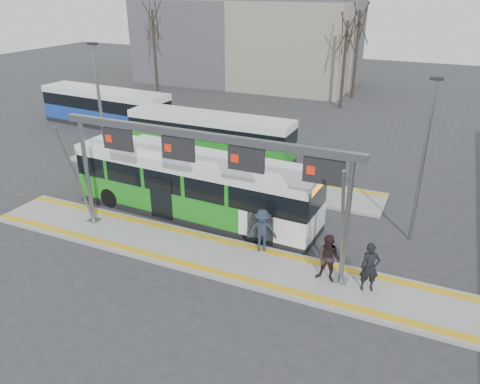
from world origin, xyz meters
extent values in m
plane|color=#2D2D30|center=(0.00, 0.00, 0.00)|extent=(120.00, 120.00, 0.00)
cube|color=gray|center=(0.00, 0.00, 0.07)|extent=(22.00, 3.00, 0.15)
cube|color=gray|center=(-4.00, 8.00, 0.07)|extent=(20.00, 3.00, 0.15)
cube|color=gold|center=(0.00, 1.15, 0.16)|extent=(22.00, 0.35, 0.02)
cube|color=gold|center=(0.00, -1.15, 0.16)|extent=(22.00, 0.35, 0.02)
cube|color=gold|center=(-4.00, 9.15, 0.16)|extent=(20.00, 0.35, 0.02)
cylinder|color=slate|center=(-6.50, 0.30, 2.67)|extent=(0.20, 0.20, 5.05)
cube|color=slate|center=(-6.50, 0.30, 0.18)|extent=(0.50, 0.50, 0.06)
cylinder|color=slate|center=(-6.50, -0.40, 2.67)|extent=(0.12, 1.46, 4.90)
cylinder|color=slate|center=(5.50, 0.30, 2.67)|extent=(0.20, 0.20, 5.05)
cube|color=slate|center=(5.50, 0.30, 0.18)|extent=(0.50, 0.50, 0.06)
cylinder|color=slate|center=(5.50, -0.40, 2.67)|extent=(0.12, 1.46, 4.90)
cube|color=slate|center=(-0.50, 0.30, 5.20)|extent=(13.00, 0.25, 0.30)
cube|color=black|center=(-4.50, 0.30, 4.50)|extent=(1.50, 0.12, 0.95)
cube|color=red|center=(-4.95, 0.23, 4.50)|extent=(0.32, 0.02, 0.32)
cube|color=black|center=(-1.50, 0.30, 4.50)|extent=(1.50, 0.12, 0.95)
cube|color=red|center=(-1.95, 0.23, 4.50)|extent=(0.32, 0.02, 0.32)
cube|color=black|center=(1.50, 0.30, 4.50)|extent=(1.50, 0.12, 0.95)
cube|color=red|center=(1.05, 0.23, 4.50)|extent=(0.32, 0.02, 0.32)
cube|color=black|center=(4.50, 0.30, 4.50)|extent=(1.50, 0.12, 0.95)
cube|color=red|center=(4.05, 0.23, 4.50)|extent=(0.32, 0.02, 0.32)
cube|color=black|center=(-2.51, 3.15, 0.18)|extent=(12.60, 3.19, 0.36)
cube|color=#1B7C1B|center=(-2.51, 3.15, 0.96)|extent=(12.60, 3.19, 1.20)
cube|color=black|center=(-2.51, 3.15, 2.08)|extent=(12.60, 3.11, 1.04)
cube|color=white|center=(-2.51, 3.15, 2.87)|extent=(12.60, 3.19, 0.52)
cube|color=orange|center=(3.72, 2.88, 2.76)|extent=(0.13, 1.86, 0.29)
cube|color=white|center=(-4.60, 3.24, 3.28)|extent=(3.20, 1.99, 0.31)
cylinder|color=black|center=(-6.94, 2.16, 0.52)|extent=(1.05, 0.36, 1.04)
cylinder|color=black|center=(-6.84, 4.51, 0.52)|extent=(1.05, 0.36, 1.04)
cylinder|color=black|center=(1.18, 1.81, 0.52)|extent=(1.05, 0.36, 1.04)
cylinder|color=black|center=(1.28, 4.16, 0.52)|extent=(1.05, 0.36, 1.04)
cube|color=black|center=(-5.89, 11.21, 0.16)|extent=(11.28, 2.41, 0.33)
cube|color=#1B7C1B|center=(-5.89, 11.21, 0.87)|extent=(11.28, 2.41, 1.08)
cube|color=black|center=(-5.89, 11.21, 1.88)|extent=(11.28, 2.34, 0.94)
cube|color=white|center=(-5.89, 11.21, 2.58)|extent=(11.28, 2.41, 0.47)
cylinder|color=black|center=(-9.84, 10.17, 0.47)|extent=(0.94, 0.28, 0.94)
cylinder|color=black|center=(-9.83, 12.26, 0.47)|extent=(0.94, 0.28, 0.94)
cylinder|color=black|center=(-2.51, 10.15, 0.47)|extent=(0.94, 0.28, 0.94)
cylinder|color=black|center=(-2.51, 12.25, 0.47)|extent=(0.94, 0.28, 0.94)
cube|color=black|center=(-16.91, 14.17, 0.17)|extent=(11.44, 3.25, 0.34)
cube|color=#193A96|center=(-16.91, 14.17, 0.91)|extent=(11.44, 3.25, 1.13)
cube|color=black|center=(-16.91, 14.17, 1.96)|extent=(11.43, 3.18, 0.98)
cube|color=white|center=(-16.91, 14.17, 2.70)|extent=(11.44, 3.25, 0.49)
cylinder|color=black|center=(-20.93, 13.34, 0.49)|extent=(1.00, 0.36, 0.98)
cylinder|color=black|center=(-20.78, 15.54, 0.49)|extent=(1.00, 0.36, 0.98)
cylinder|color=black|center=(-13.60, 12.85, 0.49)|extent=(1.00, 0.36, 0.98)
cylinder|color=black|center=(-13.45, 15.05, 0.49)|extent=(1.00, 0.36, 0.98)
imported|color=black|center=(6.53, 0.17, 1.11)|extent=(0.82, 0.68, 1.92)
imported|color=black|center=(5.01, 0.10, 1.12)|extent=(0.97, 0.77, 1.93)
imported|color=#1F2A38|center=(1.90, 1.10, 1.11)|extent=(1.41, 1.10, 1.93)
cylinder|color=#382B21|center=(-1.06, 27.84, 3.83)|extent=(0.28, 0.28, 7.66)
cylinder|color=#382B21|center=(-0.98, 32.58, 4.13)|extent=(0.28, 0.28, 8.26)
cylinder|color=#382B21|center=(-20.72, 27.17, 4.10)|extent=(0.28, 0.28, 8.20)
cylinder|color=slate|center=(-8.20, 3.64, 3.96)|extent=(0.16, 0.16, 7.92)
cube|color=black|center=(-8.20, 3.64, 7.92)|extent=(0.50, 0.25, 0.12)
cylinder|color=slate|center=(7.55, 5.03, 3.60)|extent=(0.16, 0.16, 7.21)
cube|color=black|center=(7.55, 5.03, 7.21)|extent=(0.50, 0.25, 0.12)
camera|label=1|loc=(8.20, -14.97, 10.62)|focal=35.00mm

